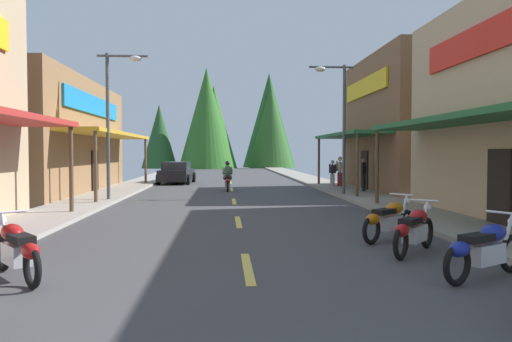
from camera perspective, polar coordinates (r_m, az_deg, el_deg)
name	(u,v)px	position (r m, az deg, el deg)	size (l,w,h in m)	color
ground	(232,194)	(24.83, -2.70, -2.63)	(9.34, 79.07, 0.10)	#424244
sidewalk_left	(114,192)	(25.39, -15.85, -2.36)	(2.21, 79.07, 0.12)	#9E9991
sidewalk_right	(348,191)	(25.58, 10.36, -2.28)	(2.21, 79.07, 0.12)	gray
centerline_dashes	(232,190)	(26.93, -2.77, -2.14)	(0.16, 51.11, 0.01)	#E0C64C
storefront_left_far	(31,137)	(27.20, -24.15, 3.57)	(7.95, 13.95, 5.56)	olive
storefront_right_far	(449,125)	(28.08, 21.05, 4.90)	(10.68, 10.08, 6.88)	brown
streetlamp_left	(115,105)	(21.11, -15.68, 7.19)	(2.02, 0.30, 5.97)	#474C51
streetlamp_right	(338,111)	(23.33, 9.24, 6.77)	(2.02, 0.30, 5.98)	#474C51
motorcycle_parked_right_1	(485,249)	(8.80, 24.51, -8.01)	(1.89, 1.18, 1.04)	black
motorcycle_parked_right_2	(414,229)	(10.45, 17.51, -6.33)	(1.46, 1.70, 1.04)	black
motorcycle_parked_right_3	(389,219)	(11.86, 14.86, -5.30)	(1.69, 1.47, 1.04)	black
motorcycle_parked_left_2	(17,249)	(8.84, -25.50, -7.97)	(1.39, 1.75, 1.04)	black
rider_cruising_lead	(228,178)	(26.20, -3.25, -0.84)	(0.60, 2.14, 1.57)	black
pedestrian_browsing	(364,173)	(24.94, 12.12, -0.21)	(0.41, 0.51, 1.74)	black
pedestrian_waiting	(332,172)	(28.66, 8.66, -0.11)	(0.40, 0.52, 1.57)	#B2A599
pedestrian_strolling	(340,170)	(28.55, 9.49, 0.14)	(0.41, 0.50, 1.77)	maroon
parked_car_curbside	(177,173)	(32.94, -8.98, -0.20)	(2.28, 4.40, 1.40)	black
treeline_backdrop	(238,125)	(66.06, -2.06, 5.27)	(20.24, 12.23, 12.83)	#2D6523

